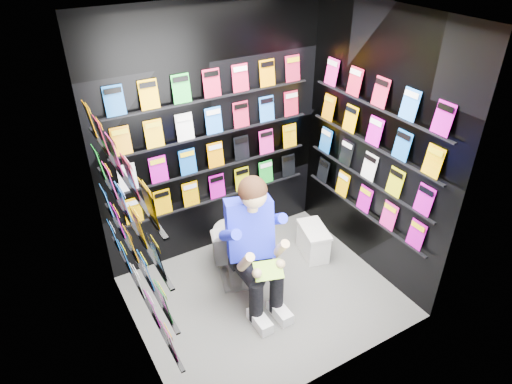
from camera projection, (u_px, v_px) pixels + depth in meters
floor at (264, 296)px, 4.46m from camera, size 2.40×2.40×0.00m
ceiling at (268, 17)px, 3.09m from camera, size 2.40×2.40×0.00m
wall_back at (213, 137)px, 4.51m from camera, size 2.40×0.04×2.60m
wall_front at (344, 247)px, 3.04m from camera, size 2.40×0.04×2.60m
wall_left at (123, 225)px, 3.26m from camera, size 0.04×2.00×2.60m
wall_right at (374, 149)px, 4.29m from camera, size 0.04×2.00×2.60m
comics_back at (215, 138)px, 4.49m from camera, size 2.10×0.06×1.37m
comics_left at (127, 223)px, 3.27m from camera, size 0.06×1.70×1.37m
comics_right at (372, 149)px, 4.28m from camera, size 0.06×1.70×1.37m
toilet at (230, 244)px, 4.57m from camera, size 0.63×0.84×0.73m
longbox at (313, 242)px, 4.93m from camera, size 0.33×0.46×0.31m
longbox_lid at (314, 230)px, 4.84m from camera, size 0.35×0.48×0.03m
reader at (248, 229)px, 4.06m from camera, size 0.79×0.95×1.51m
held_comic at (268, 270)px, 3.92m from camera, size 0.29×0.22×0.11m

